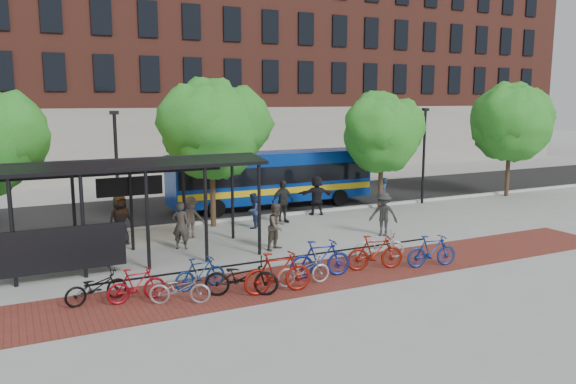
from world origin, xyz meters
name	(u,v)px	position (x,y,z in m)	size (l,w,h in m)	color
ground	(308,235)	(0.00, 0.00, 0.00)	(160.00, 160.00, 0.00)	#9E9E99
asphalt_street	(238,203)	(0.00, 8.00, 0.01)	(160.00, 8.00, 0.01)	black
curb	(268,216)	(0.00, 4.00, 0.06)	(160.00, 0.25, 0.12)	#B7B7B2
brick_strip	(327,274)	(-2.00, -5.00, 0.00)	(24.00, 3.00, 0.01)	maroon
bike_rack_rail	(279,272)	(-3.30, -4.10, 0.00)	(12.00, 0.05, 0.95)	black
building_brick	(268,48)	(10.00, 26.00, 10.00)	(55.00, 14.00, 20.00)	brown
bus_shelter	(103,177)	(-8.13, -0.48, 3.00)	(10.60, 3.07, 3.60)	black
tree_b	(213,126)	(-2.90, 3.35, 4.46)	(5.15, 4.20, 6.47)	#382619
tree_c	(383,130)	(6.09, 3.35, 4.05)	(4.66, 3.80, 5.92)	#382619
tree_d	(512,119)	(15.10, 3.35, 4.47)	(5.39, 4.40, 6.55)	#382619
lamp_post_left	(117,169)	(-7.00, 3.60, 2.75)	(0.35, 0.20, 5.12)	black
lamp_post_right	(424,153)	(9.00, 3.60, 2.75)	(0.35, 0.20, 5.12)	black
bus	(272,176)	(1.22, 6.22, 1.66)	(10.73, 2.67, 2.89)	navy
bike_0	(96,287)	(-9.01, -4.36, 0.46)	(0.61, 1.74, 0.92)	black
bike_1	(136,285)	(-8.00, -4.78, 0.49)	(0.46, 1.63, 0.98)	maroon
bike_2	(180,288)	(-6.96, -5.47, 0.44)	(0.59, 1.68, 0.88)	gray
bike_3	(200,273)	(-6.09, -4.53, 0.49)	(0.46, 1.63, 0.98)	navy
bike_4	(242,277)	(-5.20, -5.62, 0.56)	(0.74, 2.11, 1.11)	black
bike_5	(278,273)	(-4.18, -5.90, 0.62)	(0.58, 2.06, 1.24)	maroon
bike_6	(303,270)	(-3.16, -5.55, 0.46)	(0.61, 1.75, 0.92)	#ACACAF
bike_7	(320,259)	(-2.35, -5.16, 0.61)	(0.57, 2.02, 1.22)	navy
bike_9	(375,252)	(-0.32, -5.24, 0.59)	(0.55, 1.96, 1.18)	maroon
bike_10	(379,245)	(0.63, -4.16, 0.48)	(0.63, 1.81, 0.95)	#B7B7BA
bike_11	(432,251)	(1.59, -5.81, 0.54)	(0.51, 1.81, 1.09)	navy
pedestrian_0	(120,220)	(-7.25, 1.90, 0.98)	(0.95, 0.62, 1.95)	black
pedestrian_1	(181,225)	(-5.34, 0.16, 0.91)	(0.66, 0.44, 1.82)	#36312B
pedestrian_2	(253,211)	(-1.56, 2.18, 0.78)	(0.76, 0.59, 1.55)	navy
pedestrian_3	(191,217)	(-4.51, 1.62, 0.86)	(1.11, 0.64, 1.72)	brown
pedestrian_4	(283,201)	(0.08, 2.57, 0.99)	(1.16, 0.48, 1.97)	#282828
pedestrian_5	(317,195)	(2.36, 3.48, 0.96)	(1.79, 0.57, 1.93)	black
pedestrian_7	(383,192)	(6.49, 3.71, 0.77)	(0.56, 0.37, 1.54)	#22354F
pedestrian_8	(277,226)	(-2.14, -1.50, 0.89)	(0.86, 0.67, 1.77)	brown
pedestrian_9	(384,214)	(2.73, -1.50, 0.91)	(1.17, 0.67, 1.81)	#292929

